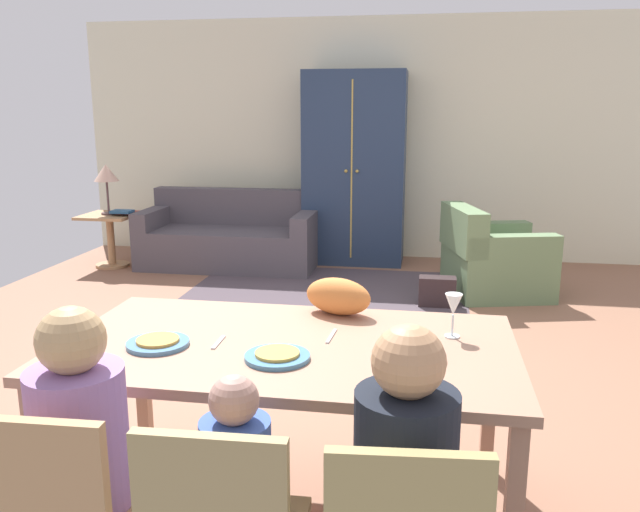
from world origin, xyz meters
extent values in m
cube|color=#8D6049|center=(0.00, 0.49, -0.01)|extent=(6.81, 6.19, 0.02)
cube|color=beige|center=(0.00, 3.64, 1.35)|extent=(6.81, 0.10, 2.70)
cube|color=#A6785F|center=(0.11, -1.45, 0.74)|extent=(1.84, 1.02, 0.04)
cube|color=#A6785F|center=(-0.75, -1.90, 0.36)|extent=(0.06, 0.06, 0.72)
cube|color=#A6785F|center=(-0.75, -1.00, 0.36)|extent=(0.06, 0.06, 0.72)
cube|color=#A6785F|center=(0.97, -1.00, 0.36)|extent=(0.06, 0.06, 0.72)
cylinder|color=teal|center=(-0.39, -1.57, 0.77)|extent=(0.25, 0.25, 0.02)
cylinder|color=gold|center=(-0.39, -1.57, 0.78)|extent=(0.17, 0.17, 0.01)
cylinder|color=teal|center=(0.11, -1.63, 0.77)|extent=(0.25, 0.25, 0.02)
cylinder|color=gold|center=(0.11, -1.63, 0.78)|extent=(0.17, 0.17, 0.01)
cylinder|color=teal|center=(0.62, -1.55, 0.77)|extent=(0.25, 0.25, 0.02)
cylinder|color=silver|center=(0.78, -1.27, 0.76)|extent=(0.06, 0.06, 0.01)
cylinder|color=silver|center=(0.78, -1.27, 0.81)|extent=(0.01, 0.01, 0.09)
cone|color=silver|center=(0.78, -1.27, 0.90)|extent=(0.07, 0.07, 0.09)
cube|color=silver|center=(-0.16, -1.50, 0.76)|extent=(0.02, 0.15, 0.01)
cube|color=silver|center=(0.28, -1.35, 0.76)|extent=(0.02, 0.17, 0.01)
cube|color=tan|center=(-0.38, -2.43, 0.66)|extent=(0.42, 0.06, 0.42)
cylinder|color=#966EB3|center=(-0.39, -2.18, 0.68)|extent=(0.30, 0.30, 0.46)
sphere|color=tan|center=(-0.39, -2.18, 1.00)|extent=(0.21, 0.21, 0.21)
cube|color=#A18856|center=(0.12, -2.43, 0.66)|extent=(0.42, 0.05, 0.42)
cylinder|color=#3958AF|center=(0.11, -2.18, 0.62)|extent=(0.22, 0.22, 0.33)
sphere|color=tan|center=(0.11, -2.18, 0.85)|extent=(0.15, 0.15, 0.15)
cylinder|color=black|center=(0.62, -2.18, 0.68)|extent=(0.30, 0.30, 0.46)
sphere|color=tan|center=(0.62, -2.18, 1.00)|extent=(0.21, 0.21, 0.21)
ellipsoid|color=orange|center=(0.26, -1.04, 0.84)|extent=(0.35, 0.25, 0.17)
cube|color=#4C4048|center=(-0.26, 1.96, 0.00)|extent=(2.60, 1.80, 0.01)
cube|color=#4D474F|center=(-1.47, 2.76, 0.21)|extent=(1.90, 0.84, 0.42)
cube|color=#4D474F|center=(-1.47, 3.10, 0.62)|extent=(1.90, 0.20, 0.40)
cube|color=#4D474F|center=(-2.33, 2.76, 0.52)|extent=(0.18, 0.84, 0.20)
cube|color=#4D474F|center=(-0.61, 2.76, 0.52)|extent=(0.18, 0.84, 0.20)
cube|color=#658157|center=(1.32, 2.16, 0.21)|extent=(1.03, 1.03, 0.42)
cube|color=#658157|center=(0.99, 2.08, 0.62)|extent=(0.41, 0.87, 0.40)
cube|color=#658157|center=(1.40, 1.84, 0.52)|extent=(0.86, 0.38, 0.20)
cube|color=#658157|center=(1.23, 2.49, 0.52)|extent=(0.86, 0.38, 0.20)
cube|color=navy|center=(-0.16, 3.25, 1.05)|extent=(1.10, 0.56, 2.10)
cube|color=gold|center=(-0.16, 2.96, 1.05)|extent=(0.02, 0.01, 1.89)
sphere|color=gold|center=(-0.22, 2.96, 1.05)|extent=(0.04, 0.04, 0.04)
sphere|color=gold|center=(-0.10, 2.96, 1.05)|extent=(0.04, 0.04, 0.04)
cube|color=#AC7F54|center=(-2.75, 2.56, 0.56)|extent=(0.56, 0.56, 0.03)
cylinder|color=#AC7F54|center=(-2.75, 2.56, 0.27)|extent=(0.08, 0.08, 0.55)
cylinder|color=#AC7F54|center=(-2.75, 2.56, 0.01)|extent=(0.36, 0.36, 0.03)
cylinder|color=#533B3E|center=(-2.75, 2.56, 0.59)|extent=(0.16, 0.16, 0.02)
cylinder|color=#533B3E|center=(-2.75, 2.56, 0.77)|extent=(0.02, 0.02, 0.34)
cone|color=#D8A993|center=(-2.75, 2.56, 1.03)|extent=(0.26, 0.26, 0.18)
cube|color=maroon|center=(-2.55, 2.62, 0.59)|extent=(0.22, 0.16, 0.03)
cube|color=#285580|center=(-2.57, 2.51, 0.62)|extent=(0.22, 0.16, 0.03)
cube|color=#2E2123|center=(0.77, 1.66, 0.13)|extent=(0.32, 0.16, 0.26)
camera|label=1|loc=(0.66, -3.86, 1.68)|focal=36.12mm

